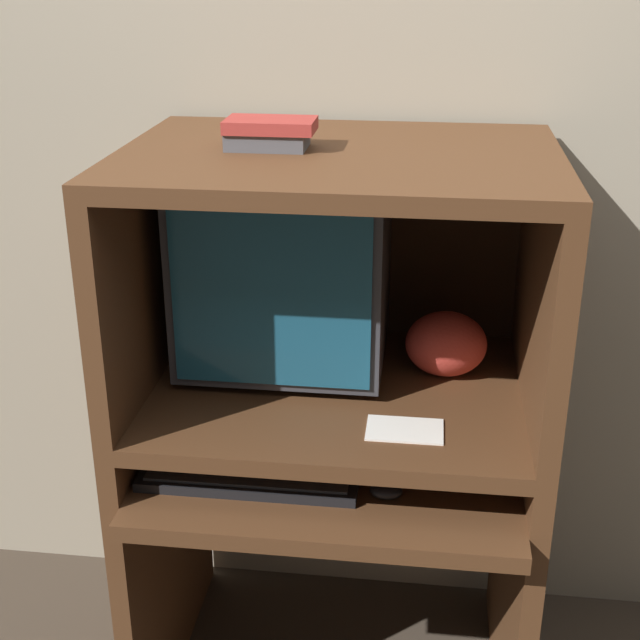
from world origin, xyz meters
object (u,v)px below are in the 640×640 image
(crt_monitor, at_px, (285,271))
(keyboard, at_px, (249,477))
(mouse, at_px, (386,491))
(snack_bag, at_px, (446,344))
(book_stack, at_px, (269,133))

(crt_monitor, bearing_deg, keyboard, -95.80)
(keyboard, relative_size, mouse, 6.86)
(crt_monitor, relative_size, keyboard, 0.99)
(snack_bag, xyz_separation_m, book_stack, (-0.37, -0.08, 0.47))
(keyboard, distance_m, book_stack, 0.69)
(snack_bag, distance_m, book_stack, 0.60)
(book_stack, bearing_deg, crt_monitor, 83.17)
(snack_bag, bearing_deg, mouse, -109.61)
(crt_monitor, relative_size, mouse, 6.79)
(book_stack, bearing_deg, snack_bag, 12.55)
(crt_monitor, bearing_deg, snack_bag, -2.66)
(keyboard, xyz_separation_m, mouse, (0.28, -0.02, 0.00))
(crt_monitor, height_order, keyboard, crt_monitor)
(mouse, relative_size, book_stack, 0.37)
(keyboard, bearing_deg, book_stack, 84.70)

